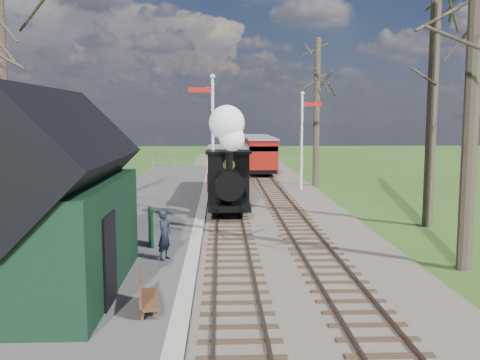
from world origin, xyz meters
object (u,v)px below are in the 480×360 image
at_px(semaphore_near, 211,132).
at_px(red_carriage_a, 261,155).
at_px(locomotive, 229,168).
at_px(red_carriage_b, 256,150).
at_px(person, 165,235).
at_px(coach, 227,168).
at_px(sign_board, 151,227).
at_px(bench, 144,293).
at_px(semaphore_far, 303,133).
at_px(station_shed, 52,204).

xyz_separation_m(semaphore_near, red_carriage_a, (3.37, 14.36, -2.09)).
bearing_deg(locomotive, red_carriage_b, 83.10).
bearing_deg(semaphore_near, person, -97.32).
height_order(coach, sign_board, coach).
height_order(locomotive, bench, locomotive).
bearing_deg(person, semaphore_far, 2.14).
relative_size(coach, person, 5.05).
bearing_deg(semaphore_far, semaphore_near, -130.60).
bearing_deg(semaphore_far, red_carriage_a, 101.98).
bearing_deg(sign_board, red_carriage_a, 76.72).
distance_m(red_carriage_b, bench, 33.58).
bearing_deg(coach, red_carriage_b, 80.49).
xyz_separation_m(semaphore_near, red_carriage_b, (3.37, 19.86, -2.09)).
bearing_deg(semaphore_near, bench, -95.22).
height_order(coach, person, coach).
height_order(locomotive, person, locomotive).
relative_size(red_carriage_a, red_carriage_b, 1.00).
bearing_deg(sign_board, person, -70.79).
relative_size(red_carriage_b, sign_board, 4.33).
xyz_separation_m(coach, bench, (-1.99, -17.74, -0.97)).
bearing_deg(sign_board, red_carriage_b, 79.32).
distance_m(station_shed, bench, 3.18).
bearing_deg(station_shed, person, 48.76).
relative_size(semaphore_near, person, 4.30).
distance_m(coach, person, 13.84).
relative_size(coach, red_carriage_a, 1.39).
relative_size(coach, sign_board, 6.02).
height_order(semaphore_far, bench, semaphore_far).
distance_m(red_carriage_b, person, 29.57).
xyz_separation_m(bench, person, (0.02, 4.05, 0.35)).
distance_m(station_shed, semaphore_near, 12.58).
distance_m(station_shed, coach, 16.92).
xyz_separation_m(station_shed, bench, (2.30, -1.39, -1.70)).
height_order(semaphore_near, red_carriage_a, semaphore_near).
height_order(semaphore_near, red_carriage_b, semaphore_near).
height_order(locomotive, sign_board, locomotive).
xyz_separation_m(locomotive, sign_board, (-2.57, -5.87, -1.29)).
bearing_deg(red_carriage_b, station_shed, -102.22).
relative_size(station_shed, bench, 4.42).
bearing_deg(red_carriage_a, bench, -99.40).
bearing_deg(person, coach, 16.41).
bearing_deg(person, station_shed, 163.35).
height_order(bench, person, person).
bearing_deg(coach, semaphore_far, 20.75).
height_order(locomotive, coach, locomotive).
height_order(station_shed, coach, station_shed).
bearing_deg(person, locomotive, 10.19).
relative_size(semaphore_far, locomotive, 1.25).
height_order(red_carriage_b, sign_board, red_carriage_b).
distance_m(semaphore_far, red_carriage_a, 8.73).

